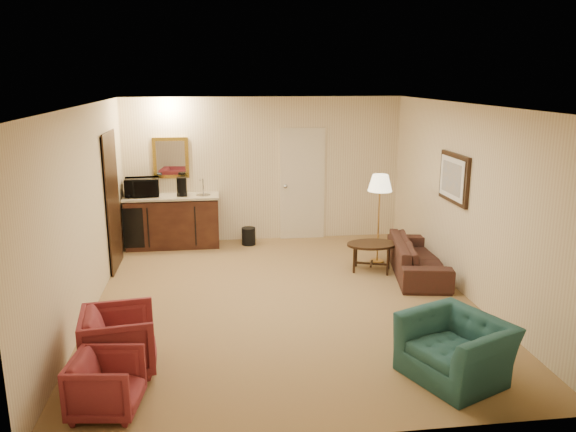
# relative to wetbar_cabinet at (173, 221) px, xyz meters

# --- Properties ---
(ground) EXTENTS (6.00, 6.00, 0.00)m
(ground) POSITION_rel_wetbar_cabinet_xyz_m (1.65, -2.72, -0.46)
(ground) COLOR #9A734E
(ground) RESTS_ON ground
(room_walls) EXTENTS (5.02, 6.01, 2.61)m
(room_walls) POSITION_rel_wetbar_cabinet_xyz_m (1.55, -1.95, 1.26)
(room_walls) COLOR beige
(room_walls) RESTS_ON ground
(wetbar_cabinet) EXTENTS (1.64, 0.58, 0.92)m
(wetbar_cabinet) POSITION_rel_wetbar_cabinet_xyz_m (0.00, 0.00, 0.00)
(wetbar_cabinet) COLOR #3E2113
(wetbar_cabinet) RESTS_ON ground
(sofa) EXTENTS (0.85, 1.89, 0.71)m
(sofa) POSITION_rel_wetbar_cabinet_xyz_m (3.80, -1.94, -0.10)
(sofa) COLOR black
(sofa) RESTS_ON ground
(teal_armchair) EXTENTS (0.96, 1.13, 0.84)m
(teal_armchair) POSITION_rel_wetbar_cabinet_xyz_m (3.10, -4.92, -0.04)
(teal_armchair) COLOR #215253
(teal_armchair) RESTS_ON ground
(rose_chair_near) EXTENTS (0.75, 0.79, 0.73)m
(rose_chair_near) POSITION_rel_wetbar_cabinet_xyz_m (-0.25, -4.35, -0.09)
(rose_chair_near) COLOR maroon
(rose_chair_near) RESTS_ON ground
(rose_chair_far) EXTENTS (0.62, 0.65, 0.60)m
(rose_chair_far) POSITION_rel_wetbar_cabinet_xyz_m (-0.25, -5.09, -0.16)
(rose_chair_far) COLOR maroon
(rose_chair_far) RESTS_ON ground
(coffee_table) EXTENTS (0.92, 0.76, 0.45)m
(coffee_table) POSITION_rel_wetbar_cabinet_xyz_m (3.14, -1.72, -0.23)
(coffee_table) COLOR black
(coffee_table) RESTS_ON ground
(floor_lamp) EXTENTS (0.39, 0.39, 1.45)m
(floor_lamp) POSITION_rel_wetbar_cabinet_xyz_m (3.35, -1.31, 0.27)
(floor_lamp) COLOR #BC8D3E
(floor_lamp) RESTS_ON ground
(waste_bin) EXTENTS (0.31, 0.31, 0.31)m
(waste_bin) POSITION_rel_wetbar_cabinet_xyz_m (1.33, -0.07, -0.30)
(waste_bin) COLOR black
(waste_bin) RESTS_ON ground
(microwave) EXTENTS (0.60, 0.36, 0.39)m
(microwave) POSITION_rel_wetbar_cabinet_xyz_m (-0.50, 0.04, 0.65)
(microwave) COLOR black
(microwave) RESTS_ON wetbar_cabinet
(coffee_maker) EXTENTS (0.18, 0.18, 0.33)m
(coffee_maker) POSITION_rel_wetbar_cabinet_xyz_m (0.19, -0.04, 0.62)
(coffee_maker) COLOR black
(coffee_maker) RESTS_ON wetbar_cabinet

